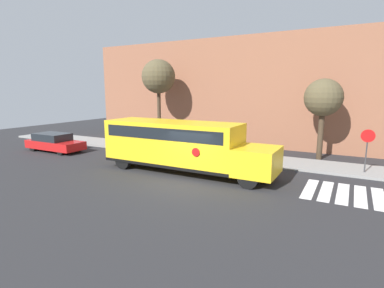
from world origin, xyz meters
TOP-DOWN VIEW (x-y plane):
  - ground_plane at (0.00, 0.00)m, footprint 60.00×60.00m
  - sidewalk_strip at (0.00, 6.50)m, footprint 44.00×3.00m
  - building_backdrop at (0.00, 13.00)m, footprint 32.00×4.00m
  - crosswalk_stripes at (7.39, 2.00)m, footprint 4.00×3.20m
  - school_bus at (-1.35, 1.69)m, footprint 9.97×2.57m
  - parked_car at (-12.83, 2.18)m, footprint 4.76×1.83m
  - stop_sign at (7.95, 5.92)m, footprint 0.70×0.10m
  - tree_near_sidewalk at (-7.55, 8.66)m, footprint 2.83×2.83m
  - tree_far_sidewalk at (5.33, 8.90)m, footprint 2.46×2.46m

SIDE VIEW (x-z plane):
  - ground_plane at x=0.00m, z-range 0.00..0.00m
  - crosswalk_stripes at x=7.39m, z-range 0.00..0.01m
  - sidewalk_strip at x=0.00m, z-range 0.00..0.15m
  - parked_car at x=-12.83m, z-range 0.00..1.37m
  - school_bus at x=-1.35m, z-range 0.21..3.07m
  - stop_sign at x=7.95m, z-range 0.41..2.95m
  - tree_far_sidewalk at x=5.33m, z-range 1.39..6.77m
  - building_backdrop at x=0.00m, z-range 0.00..8.93m
  - tree_near_sidewalk at x=-7.55m, z-range 2.11..9.28m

